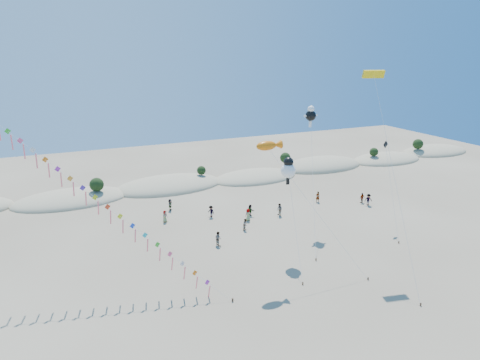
{
  "coord_description": "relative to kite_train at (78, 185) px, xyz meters",
  "views": [
    {
      "loc": [
        -14.91,
        -20.85,
        22.23
      ],
      "look_at": [
        0.07,
        14.0,
        10.27
      ],
      "focal_mm": 30.0,
      "sensor_mm": 36.0,
      "label": 1
    }
  ],
  "objects": [
    {
      "name": "cartoon_kite_high",
      "position": [
        29.01,
        5.58,
        4.23
      ],
      "size": [
        6.42,
        11.57,
        15.84
      ],
      "color": "#3F2D1E",
      "rests_on": "ground"
    },
    {
      "name": "ground",
      "position": [
        14.79,
        -17.98,
        -10.43
      ],
      "size": [
        160.0,
        160.0,
        0.0
      ],
      "primitive_type": "plane",
      "color": "#776952",
      "rests_on": "ground"
    },
    {
      "name": "dark_kite",
      "position": [
        37.51,
        -0.35,
        -2.32
      ],
      "size": [
        3.35,
        7.16,
        11.3
      ],
      "color": "#3F2D1E",
      "rests_on": "ground"
    },
    {
      "name": "cartoon_kite_low",
      "position": [
        21.88,
        -1.34,
        -0.48
      ],
      "size": [
        3.11,
        8.41,
        11.3
      ],
      "color": "#3F2D1E",
      "rests_on": "ground"
    },
    {
      "name": "parafoil_kite",
      "position": [
        30.52,
        -3.93,
        9.41
      ],
      "size": [
        4.1,
        13.05,
        20.6
      ],
      "color": "#3F2D1E",
      "rests_on": "ground"
    },
    {
      "name": "fish_kite",
      "position": [
        18.21,
        -3.68,
        2.95
      ],
      "size": [
        9.58,
        7.63,
        13.9
      ],
      "color": "#3F2D1E",
      "rests_on": "ground"
    },
    {
      "name": "kite_train",
      "position": [
        0.0,
        0.0,
        0.0
      ],
      "size": [
        23.02,
        16.51,
        20.3
      ],
      "color": "#3F2D1E",
      "rests_on": "ground"
    },
    {
      "name": "dune_ridge",
      "position": [
        15.84,
        27.16,
        -10.31
      ],
      "size": [
        145.3,
        11.49,
        5.57
      ],
      "color": "tan",
      "rests_on": "ground"
    },
    {
      "name": "beachgoers",
      "position": [
        23.08,
        9.17,
        -9.57
      ],
      "size": [
        31.3,
        14.89,
        1.84
      ],
      "color": "slate",
      "rests_on": "ground"
    }
  ]
}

